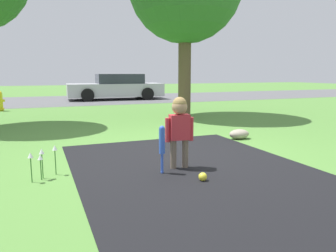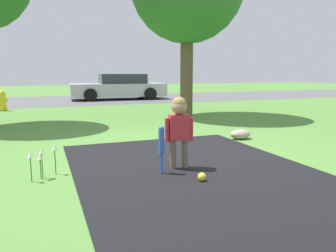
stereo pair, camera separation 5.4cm
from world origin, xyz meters
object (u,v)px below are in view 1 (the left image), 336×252
(child, at_px, (179,122))
(parked_car, at_px, (116,87))
(baseball_bat, at_px, (162,143))
(sports_ball, at_px, (203,177))

(child, xyz_separation_m, parked_car, (1.78, 11.45, -0.05))
(child, height_order, baseball_bat, child)
(child, relative_size, sports_ball, 9.39)
(child, height_order, sports_ball, child)
(baseball_bat, bearing_deg, sports_ball, -52.78)
(sports_ball, bearing_deg, parked_car, 81.80)
(parked_car, bearing_deg, sports_ball, 84.81)
(child, relative_size, baseball_bat, 1.55)
(sports_ball, bearing_deg, child, 94.26)
(child, distance_m, parked_car, 11.58)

